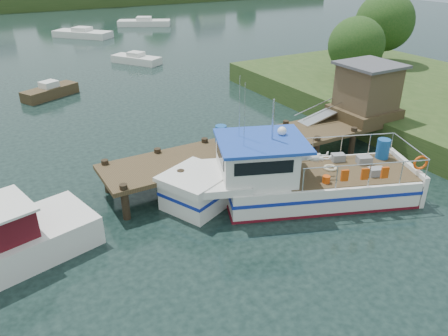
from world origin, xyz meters
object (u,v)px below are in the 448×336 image
moored_c (328,62)px  moored_d (83,34)px  moored_far (144,22)px  dock (331,110)px  moored_rowboat (50,91)px  moored_b (136,59)px  lobster_boat (287,179)px

moored_c → moored_d: moored_d is taller
moored_far → moored_c: 33.11m
dock → moored_rowboat: (-11.58, 17.62, -1.79)m
moored_b → moored_d: (-1.04, 17.01, 0.06)m
dock → moored_b: dock is taller
moored_c → lobster_boat: bearing=-147.8°
lobster_boat → dock: bearing=52.9°
dock → moored_d: (-3.26, 41.97, -1.77)m
moored_d → dock: bearing=-97.8°
dock → moored_c: (13.12, 14.56, -1.82)m
dock → lobster_boat: lobster_boat is taller
dock → moored_far: 47.62m
dock → moored_b: size_ratio=3.26×
moored_b → moored_far: bearing=89.6°
lobster_boat → moored_far: 51.89m
lobster_boat → moored_d: (2.13, 45.30, -0.54)m
moored_rowboat → moored_far: 34.78m
lobster_boat → moored_d: size_ratio=1.56×
moored_rowboat → moored_b: moored_rowboat is taller
moored_far → moored_b: size_ratio=1.53×
lobster_boat → moored_b: size_ratio=2.20×
moored_c → dock: bearing=-143.9°
moored_b → moored_rowboat: bearing=-119.9°
dock → moored_b: bearing=95.1°
moored_far → lobster_boat: bearing=-91.8°
moored_far → moored_d: size_ratio=1.09×
moored_b → moored_c: 18.53m
moored_b → moored_d: size_ratio=0.71×
moored_rowboat → moored_c: moored_rowboat is taller
dock → lobster_boat: (-5.39, -3.33, -1.24)m
dock → moored_b: (-2.22, 24.96, -1.83)m
moored_rowboat → moored_d: (8.32, 24.35, 0.02)m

